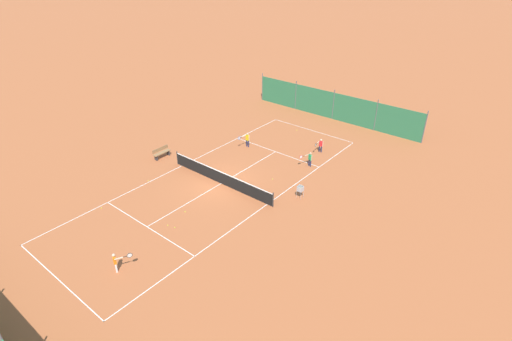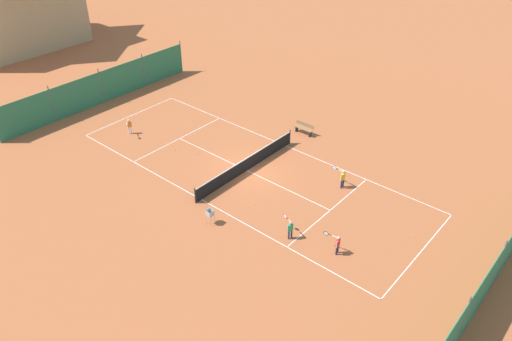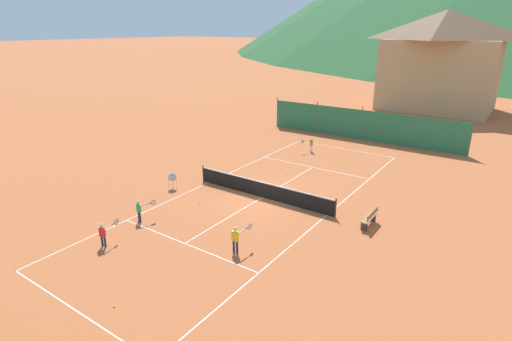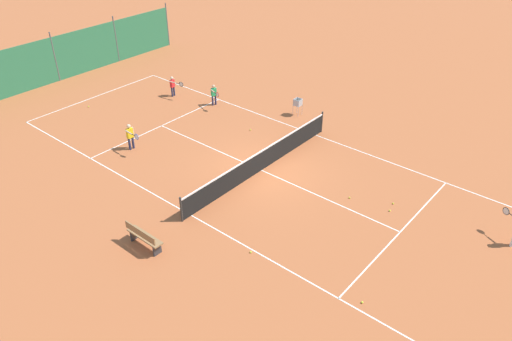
# 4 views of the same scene
# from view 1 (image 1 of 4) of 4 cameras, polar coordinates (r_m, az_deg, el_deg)

# --- Properties ---
(ground_plane) EXTENTS (600.00, 600.00, 0.00)m
(ground_plane) POSITION_cam_1_polar(r_m,az_deg,el_deg) (28.16, -4.99, -1.86)
(ground_plane) COLOR #B25B33
(court_line_markings) EXTENTS (8.25, 23.85, 0.01)m
(court_line_markings) POSITION_cam_1_polar(r_m,az_deg,el_deg) (28.16, -4.99, -1.85)
(court_line_markings) COLOR white
(court_line_markings) RESTS_ON ground
(tennis_net) EXTENTS (9.18, 0.08, 1.06)m
(tennis_net) POSITION_cam_1_polar(r_m,az_deg,el_deg) (27.90, -5.03, -0.98)
(tennis_net) COLOR #2D2D2D
(tennis_net) RESTS_ON ground
(windscreen_fence_near) EXTENTS (17.28, 0.08, 2.90)m
(windscreen_fence_near) POSITION_cam_1_polar(r_m,az_deg,el_deg) (39.05, 10.98, 9.05)
(windscreen_fence_near) COLOR #2D754C
(windscreen_fence_near) RESTS_ON ground
(player_far_baseline) EXTENTS (0.64, 0.91, 1.15)m
(player_far_baseline) POSITION_cam_1_polar(r_m,az_deg,el_deg) (30.19, 7.65, 1.75)
(player_far_baseline) COLOR #23284C
(player_far_baseline) RESTS_ON ground
(player_near_baseline) EXTENTS (0.73, 0.85, 1.14)m
(player_near_baseline) POSITION_cam_1_polar(r_m,az_deg,el_deg) (21.88, -19.38, -12.09)
(player_near_baseline) COLOR white
(player_near_baseline) RESTS_ON ground
(player_far_service) EXTENTS (0.38, 1.00, 1.14)m
(player_far_service) POSITION_cam_1_polar(r_m,az_deg,el_deg) (32.44, 9.19, 3.67)
(player_far_service) COLOR #23284C
(player_far_service) RESTS_ON ground
(player_near_service) EXTENTS (0.45, 1.02, 1.25)m
(player_near_service) POSITION_cam_1_polar(r_m,az_deg,el_deg) (32.91, -1.29, 4.56)
(player_near_service) COLOR #23284C
(player_near_service) RESTS_ON ground
(tennis_ball_near_corner) EXTENTS (0.07, 0.07, 0.07)m
(tennis_ball_near_corner) POSITION_cam_1_polar(r_m,az_deg,el_deg) (24.60, -12.49, -7.63)
(tennis_ball_near_corner) COLOR #CCE033
(tennis_ball_near_corner) RESTS_ON ground
(tennis_ball_by_net_right) EXTENTS (0.07, 0.07, 0.07)m
(tennis_ball_by_net_right) POSITION_cam_1_polar(r_m,az_deg,el_deg) (36.42, 5.86, 5.75)
(tennis_ball_by_net_right) COLOR #CCE033
(tennis_ball_by_net_right) RESTS_ON ground
(tennis_ball_by_net_left) EXTENTS (0.07, 0.07, 0.07)m
(tennis_ball_by_net_left) POSITION_cam_1_polar(r_m,az_deg,el_deg) (27.31, -21.21, -5.01)
(tennis_ball_by_net_left) COLOR #CCE033
(tennis_ball_by_net_left) RESTS_ON ground
(tennis_ball_mid_court) EXTENTS (0.07, 0.07, 0.07)m
(tennis_ball_mid_court) POSITION_cam_1_polar(r_m,az_deg,el_deg) (25.54, -10.10, -5.80)
(tennis_ball_mid_court) COLOR #CCE033
(tennis_ball_mid_court) RESTS_ON ground
(tennis_ball_far_corner) EXTENTS (0.07, 0.07, 0.07)m
(tennis_ball_far_corner) POSITION_cam_1_polar(r_m,az_deg,el_deg) (29.34, -15.15, -1.41)
(tennis_ball_far_corner) COLOR #CCE033
(tennis_ball_far_corner) RESTS_ON ground
(tennis_ball_service_box) EXTENTS (0.07, 0.07, 0.07)m
(tennis_ball_service_box) POSITION_cam_1_polar(r_m,az_deg,el_deg) (24.32, -11.51, -7.99)
(tennis_ball_service_box) COLOR #CCE033
(tennis_ball_service_box) RESTS_ON ground
(tennis_ball_alley_right) EXTENTS (0.07, 0.07, 0.07)m
(tennis_ball_alley_right) POSITION_cam_1_polar(r_m,az_deg,el_deg) (28.53, 2.36, -1.23)
(tennis_ball_alley_right) COLOR #CCE033
(tennis_ball_alley_right) RESTS_ON ground
(ball_hopper) EXTENTS (0.36, 0.36, 0.89)m
(ball_hopper) POSITION_cam_1_polar(r_m,az_deg,el_deg) (26.32, 6.35, -2.70)
(ball_hopper) COLOR #B7B7BC
(ball_hopper) RESTS_ON ground
(courtside_bench) EXTENTS (0.36, 1.50, 0.84)m
(courtside_bench) POSITION_cam_1_polar(r_m,az_deg,el_deg) (32.15, -13.35, 2.53)
(courtside_bench) COLOR olive
(courtside_bench) RESTS_ON ground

